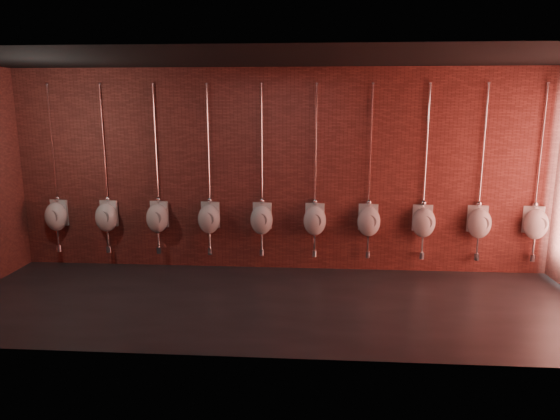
{
  "coord_description": "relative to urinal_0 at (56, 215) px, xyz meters",
  "views": [
    {
      "loc": [
        0.56,
        -6.34,
        2.65
      ],
      "look_at": [
        0.06,
        0.9,
        1.1
      ],
      "focal_mm": 32.0,
      "sensor_mm": 36.0,
      "label": 1
    }
  ],
  "objects": [
    {
      "name": "ground",
      "position": [
        3.66,
        -1.37,
        -0.85
      ],
      "size": [
        8.5,
        8.5,
        0.0
      ],
      "primitive_type": "plane",
      "color": "black",
      "rests_on": "ground"
    },
    {
      "name": "room_shell",
      "position": [
        3.66,
        -1.37,
        1.16
      ],
      "size": [
        8.54,
        3.04,
        3.22
      ],
      "color": "black",
      "rests_on": "ground"
    },
    {
      "name": "urinal_0",
      "position": [
        0.0,
        0.0,
        0.0
      ],
      "size": [
        0.41,
        0.37,
        2.71
      ],
      "color": "silver",
      "rests_on": "ground"
    },
    {
      "name": "urinal_1",
      "position": [
        0.85,
        0.0,
        0.0
      ],
      "size": [
        0.41,
        0.37,
        2.71
      ],
      "color": "silver",
      "rests_on": "ground"
    },
    {
      "name": "urinal_2",
      "position": [
        1.7,
        0.0,
        0.0
      ],
      "size": [
        0.41,
        0.37,
        2.71
      ],
      "color": "silver",
      "rests_on": "ground"
    },
    {
      "name": "urinal_3",
      "position": [
        2.54,
        0.0,
        0.0
      ],
      "size": [
        0.41,
        0.37,
        2.71
      ],
      "color": "silver",
      "rests_on": "ground"
    },
    {
      "name": "urinal_4",
      "position": [
        3.39,
        0.0,
        0.0
      ],
      "size": [
        0.41,
        0.37,
        2.71
      ],
      "color": "silver",
      "rests_on": "ground"
    },
    {
      "name": "urinal_5",
      "position": [
        4.24,
        0.0,
        0.0
      ],
      "size": [
        0.41,
        0.37,
        2.71
      ],
      "color": "silver",
      "rests_on": "ground"
    },
    {
      "name": "urinal_6",
      "position": [
        5.09,
        0.0,
        0.0
      ],
      "size": [
        0.41,
        0.37,
        2.71
      ],
      "color": "silver",
      "rests_on": "ground"
    },
    {
      "name": "urinal_7",
      "position": [
        5.94,
        0.0,
        0.0
      ],
      "size": [
        0.41,
        0.37,
        2.71
      ],
      "color": "silver",
      "rests_on": "ground"
    },
    {
      "name": "urinal_8",
      "position": [
        6.79,
        0.0,
        0.0
      ],
      "size": [
        0.41,
        0.37,
        2.71
      ],
      "color": "silver",
      "rests_on": "ground"
    },
    {
      "name": "urinal_9",
      "position": [
        7.63,
        0.0,
        0.0
      ],
      "size": [
        0.41,
        0.37,
        2.71
      ],
      "color": "silver",
      "rests_on": "ground"
    }
  ]
}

